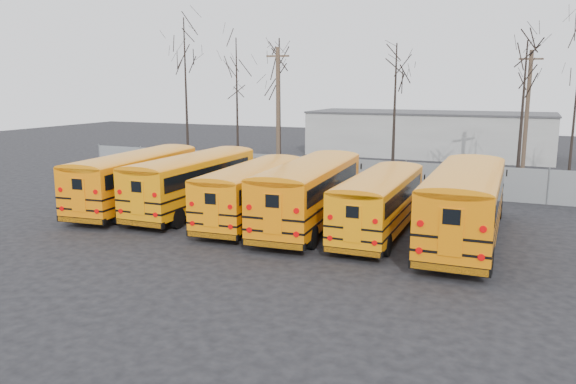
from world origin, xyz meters
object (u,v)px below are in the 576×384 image
at_px(bus_b, 195,178).
at_px(bus_e, 381,198).
at_px(bus_a, 137,175).
at_px(bus_c, 254,187).
at_px(bus_f, 466,198).
at_px(bus_d, 311,187).
at_px(utility_pole_right, 527,115).
at_px(utility_pole_left, 278,112).

bearing_deg(bus_b, bus_e, -4.65).
height_order(bus_a, bus_c, bus_a).
xyz_separation_m(bus_a, bus_f, (17.12, -0.12, 0.12)).
distance_m(bus_b, bus_d, 6.80).
height_order(bus_c, utility_pole_right, utility_pole_right).
distance_m(bus_e, utility_pole_right, 18.73).
relative_size(bus_a, utility_pole_left, 1.23).
relative_size(bus_e, utility_pole_right, 1.14).
distance_m(bus_c, bus_d, 2.96).
bearing_deg(bus_d, bus_e, -5.66).
relative_size(bus_a, bus_d, 0.98).
bearing_deg(bus_c, bus_f, -3.80).
height_order(bus_b, bus_c, bus_b).
xyz_separation_m(bus_a, bus_b, (3.31, 0.59, -0.01)).
distance_m(bus_f, utility_pole_left, 19.38).
height_order(bus_e, utility_pole_right, utility_pole_right).
distance_m(bus_b, bus_c, 3.89).
xyz_separation_m(bus_d, utility_pole_right, (9.03, 17.52, 2.71)).
xyz_separation_m(bus_a, bus_e, (13.47, -0.09, -0.16)).
bearing_deg(bus_a, bus_c, -6.88).
xyz_separation_m(bus_e, utility_pole_right, (5.63, 17.62, 2.92)).
xyz_separation_m(bus_b, utility_pole_left, (-0.60, 11.96, 2.92)).
distance_m(bus_d, bus_f, 7.04).
height_order(bus_a, utility_pole_left, utility_pole_left).
bearing_deg(bus_d, bus_b, 171.17).
height_order(bus_b, bus_e, bus_b).
bearing_deg(utility_pole_left, bus_c, -81.17).
relative_size(bus_d, utility_pole_left, 1.26).
relative_size(bus_b, bus_e, 1.09).
xyz_separation_m(bus_b, utility_pole_right, (15.80, 16.94, 2.77)).
relative_size(bus_a, utility_pole_right, 1.27).
distance_m(bus_c, utility_pole_left, 13.77).
bearing_deg(bus_e, bus_d, 177.60).
xyz_separation_m(bus_f, utility_pole_right, (1.99, 17.65, 2.64)).
height_order(bus_c, bus_d, bus_d).
height_order(bus_b, utility_pole_left, utility_pole_left).
height_order(bus_f, utility_pole_left, utility_pole_left).
distance_m(utility_pole_left, utility_pole_right, 17.14).
distance_m(bus_a, utility_pole_left, 13.16).
relative_size(bus_c, utility_pole_right, 1.17).
height_order(bus_b, bus_f, bus_f).
distance_m(bus_c, bus_e, 6.35).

